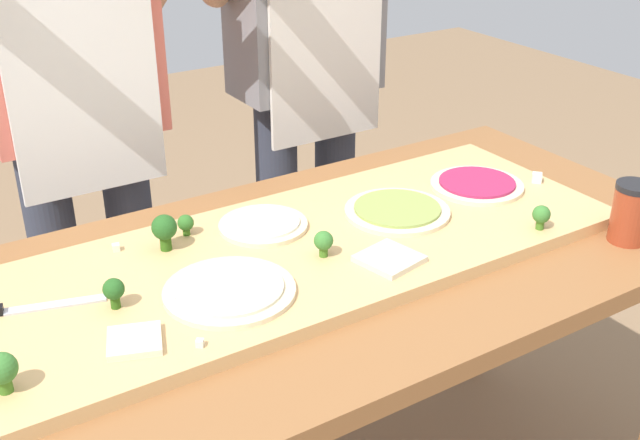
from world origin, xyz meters
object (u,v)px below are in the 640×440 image
Objects in this scene: broccoli_floret_front_right at (114,290)px; cheese_crumble_a at (116,247)px; broccoli_floret_center_left at (164,229)px; pizza_whole_cheese_artichoke at (229,290)px; broccoli_floret_back_right at (541,215)px; broccoli_floret_back_mid at (324,242)px; cheese_crumble_c at (200,343)px; cook_left at (74,94)px; pizza_whole_white_garlic at (263,224)px; pizza_slice_far_left at (135,341)px; cheese_crumble_b at (537,178)px; pizza_whole_pesto_green at (397,210)px; prep_table at (308,307)px; broccoli_floret_back_left at (2,370)px; pizza_whole_beet_magenta at (477,184)px; pizza_slice_center at (389,259)px; sauce_jar at (631,213)px; broccoli_floret_front_left at (186,223)px; cook_right at (307,56)px.

broccoli_floret_front_right is 3.98× the size of cheese_crumble_a.
broccoli_floret_front_right is (-0.15, -0.15, -0.01)m from broccoli_floret_center_left.
pizza_whole_cheese_artichoke is 4.54× the size of broccoli_floret_back_right.
pizza_whole_cheese_artichoke is 4.47× the size of broccoli_floret_back_mid.
cook_left is at bearing 84.88° from cheese_crumble_c.
pizza_whole_white_garlic is 0.45m from pizza_slice_far_left.
broccoli_floret_center_left is 0.76m from broccoli_floret_back_right.
broccoli_floret_center_left is at bearing 58.39° from pizza_slice_far_left.
pizza_whole_white_garlic is 3.28× the size of broccoli_floret_front_right.
broccoli_floret_back_right reaches higher than cheese_crumble_b.
broccoli_floret_back_mid reaches higher than pizza_slice_far_left.
cheese_crumble_c is at bearing -133.43° from pizza_whole_cheese_artichoke.
cheese_crumble_b is at bearing -6.23° from pizza_whole_pesto_green.
prep_table is at bearing -70.32° from cook_left.
broccoli_floret_back_left is at bearing -148.20° from broccoli_floret_front_right.
pizza_whole_pesto_green is at bearing -13.45° from broccoli_floret_center_left.
broccoli_floret_center_left is at bearing 171.79° from pizza_whole_beet_magenta.
broccoli_floret_center_left is 3.42× the size of cheese_crumble_b.
cheese_crumble_a is (-0.77, 0.38, -0.02)m from broccoli_floret_back_right.
sauce_jar is at bearing -17.17° from pizza_slice_center.
cheese_crumble_a is (-0.14, 0.01, -0.02)m from broccoli_floret_front_left.
pizza_whole_pesto_green is at bearing 48.52° from pizza_slice_center.
pizza_whole_white_garlic is (0.18, 0.19, -0.00)m from pizza_whole_cheese_artichoke.
broccoli_floret_back_mid is (0.04, -0.17, 0.02)m from pizza_whole_white_garlic.
pizza_slice_center is at bearing 0.62° from broccoli_floret_back_left.
broccoli_floret_center_left is 5.25× the size of cheese_crumble_a.
pizza_whole_pesto_green is 0.30m from broccoli_floret_back_right.
cook_right is at bearing 75.91° from pizza_whole_pesto_green.
cheese_crumble_b is (0.17, 0.17, -0.02)m from broccoli_floret_back_right.
cook_right is (0.79, 0.65, 0.15)m from broccoli_floret_front_right.
pizza_whole_pesto_green is at bearing 133.46° from broccoli_floret_back_right.
cheese_crumble_b reaches higher than cheese_crumble_c.
cook_left reaches higher than sauce_jar.
cook_right is at bearing 58.40° from prep_table.
broccoli_floret_back_right is (1.05, -0.05, -0.01)m from broccoli_floret_back_left.
pizza_slice_center is 0.42m from broccoli_floret_front_left.
broccoli_floret_front_right reaches higher than broccoli_floret_back_mid.
pizza_whole_white_garlic is 2.15× the size of pizza_slice_far_left.
cook_left is at bearing 129.63° from broccoli_floret_back_right.
cook_left is (0.07, 0.83, 0.18)m from cheese_crumble_c.
pizza_slice_far_left is at bearing -173.69° from cheese_crumble_b.
pizza_whole_beet_magenta is at bearing 110.32° from sauce_jar.
broccoli_floret_front_left is 0.15m from cheese_crumble_a.
pizza_whole_cheese_artichoke is 0.20m from pizza_slice_far_left.
pizza_whole_cheese_artichoke is 0.25m from broccoli_floret_front_left.
broccoli_floret_center_left is at bearing 174.82° from pizza_whole_white_garlic.
cheese_crumble_a is 0.49m from cook_left.
prep_table is 0.83m from cook_right.
broccoli_floret_front_right is at bearing 164.33° from sauce_jar.
broccoli_floret_back_right is 0.77m from cheese_crumble_c.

